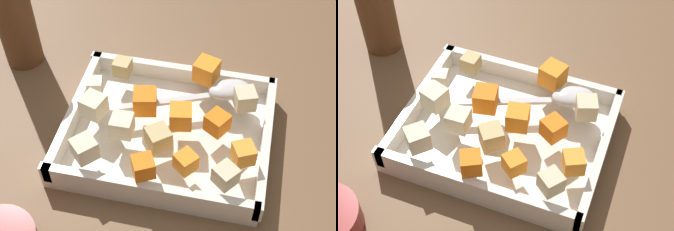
# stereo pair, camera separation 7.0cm
# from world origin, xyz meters

# --- Properties ---
(ground_plane) EXTENTS (4.00, 4.00, 0.00)m
(ground_plane) POSITION_xyz_m (0.00, 0.00, 0.00)
(ground_plane) COLOR brown
(baking_dish) EXTENTS (0.29, 0.24, 0.04)m
(baking_dish) POSITION_xyz_m (-0.00, 0.01, 0.01)
(baking_dish) COLOR white
(baking_dish) RESTS_ON ground_plane
(carrot_chunk_back_center) EXTENTS (0.04, 0.04, 0.03)m
(carrot_chunk_back_center) POSITION_xyz_m (-0.11, 0.06, 0.06)
(carrot_chunk_back_center) COLOR orange
(carrot_chunk_back_center) RESTS_ON baking_dish
(carrot_chunk_rim_edge) EXTENTS (0.04, 0.04, 0.03)m
(carrot_chunk_rim_edge) POSITION_xyz_m (-0.04, 0.09, 0.06)
(carrot_chunk_rim_edge) COLOR orange
(carrot_chunk_rim_edge) RESTS_ON baking_dish
(carrot_chunk_under_handle) EXTENTS (0.04, 0.04, 0.03)m
(carrot_chunk_under_handle) POSITION_xyz_m (-0.02, 0.02, 0.06)
(carrot_chunk_under_handle) COLOR orange
(carrot_chunk_under_handle) RESTS_ON baking_dish
(carrot_chunk_mid_left) EXTENTS (0.04, 0.04, 0.03)m
(carrot_chunk_mid_left) POSITION_xyz_m (-0.07, 0.02, 0.06)
(carrot_chunk_mid_left) COLOR orange
(carrot_chunk_mid_left) RESTS_ON baking_dish
(carrot_chunk_corner_nw) EXTENTS (0.04, 0.04, 0.03)m
(carrot_chunk_corner_nw) POSITION_xyz_m (0.03, -0.00, 0.06)
(carrot_chunk_corner_nw) COLOR orange
(carrot_chunk_corner_nw) RESTS_ON baking_dish
(carrot_chunk_heap_top) EXTENTS (0.04, 0.04, 0.03)m
(carrot_chunk_heap_top) POSITION_xyz_m (0.01, 0.11, 0.06)
(carrot_chunk_heap_top) COLOR orange
(carrot_chunk_heap_top) RESTS_ON baking_dish
(carrot_chunk_far_left) EXTENTS (0.04, 0.04, 0.03)m
(carrot_chunk_far_left) POSITION_xyz_m (-0.04, -0.08, 0.06)
(carrot_chunk_far_left) COLOR orange
(carrot_chunk_far_left) RESTS_ON baking_dish
(potato_chunk_near_left) EXTENTS (0.03, 0.03, 0.02)m
(potato_chunk_near_left) POSITION_xyz_m (0.08, -0.07, 0.06)
(potato_chunk_near_left) COLOR tan
(potato_chunk_near_left) RESTS_ON baking_dish
(potato_chunk_near_right) EXTENTS (0.04, 0.04, 0.03)m
(potato_chunk_near_right) POSITION_xyz_m (-0.11, -0.04, 0.06)
(potato_chunk_near_right) COLOR beige
(potato_chunk_near_right) RESTS_ON baking_dish
(potato_chunk_corner_ne) EXTENTS (0.04, 0.04, 0.03)m
(potato_chunk_corner_ne) POSITION_xyz_m (0.10, 0.02, 0.06)
(potato_chunk_corner_ne) COLOR beige
(potato_chunk_corner_ne) RESTS_ON baking_dish
(potato_chunk_near_spoon) EXTENTS (0.04, 0.04, 0.03)m
(potato_chunk_near_spoon) POSITION_xyz_m (-0.10, 0.10, 0.06)
(potato_chunk_near_spoon) COLOR beige
(potato_chunk_near_spoon) RESTS_ON baking_dish
(potato_chunk_far_right) EXTENTS (0.03, 0.03, 0.03)m
(potato_chunk_far_right) POSITION_xyz_m (0.05, 0.05, 0.06)
(potato_chunk_far_right) COLOR beige
(potato_chunk_far_right) RESTS_ON baking_dish
(potato_chunk_corner_se) EXTENTS (0.04, 0.04, 0.03)m
(potato_chunk_corner_se) POSITION_xyz_m (-0.00, 0.06, 0.06)
(potato_chunk_corner_se) COLOR tan
(potato_chunk_corner_se) RESTS_ON baking_dish
(parsnip_chunk_mid_right) EXTENTS (0.04, 0.04, 0.03)m
(parsnip_chunk_mid_right) POSITION_xyz_m (0.09, 0.10, 0.06)
(parsnip_chunk_mid_right) COLOR beige
(parsnip_chunk_mid_right) RESTS_ON baking_dish
(parsnip_chunk_front_center) EXTENTS (0.03, 0.03, 0.02)m
(parsnip_chunk_front_center) POSITION_xyz_m (0.11, -0.02, 0.06)
(parsnip_chunk_front_center) COLOR silver
(parsnip_chunk_front_center) RESTS_ON baking_dish
(serving_spoon) EXTENTS (0.20, 0.10, 0.02)m
(serving_spoon) POSITION_xyz_m (-0.07, -0.05, 0.05)
(serving_spoon) COLOR silver
(serving_spoon) RESTS_ON baking_dish
(pepper_mill) EXTENTS (0.06, 0.06, 0.26)m
(pepper_mill) POSITION_xyz_m (0.27, -0.11, 0.12)
(pepper_mill) COLOR brown
(pepper_mill) RESTS_ON ground_plane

